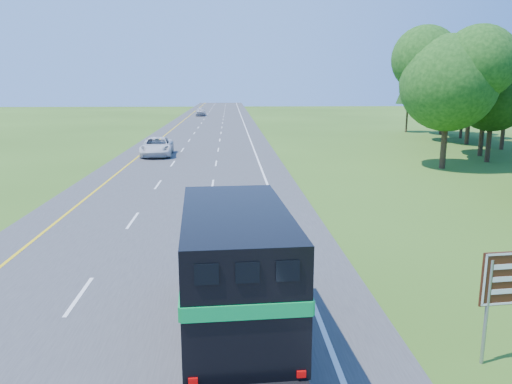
# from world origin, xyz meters

# --- Properties ---
(road) EXTENTS (15.00, 260.00, 0.04)m
(road) POSITION_xyz_m (0.00, 50.00, 0.02)
(road) COLOR #38383A
(road) RESTS_ON ground
(lane_markings) EXTENTS (11.15, 260.00, 0.01)m
(lane_markings) POSITION_xyz_m (0.00, 50.00, 0.04)
(lane_markings) COLOR yellow
(lane_markings) RESTS_ON road
(horse_truck) EXTENTS (3.02, 8.29, 3.61)m
(horse_truck) POSITION_xyz_m (3.08, 8.29, 1.97)
(horse_truck) COLOR black
(horse_truck) RESTS_ON road
(white_suv) EXTENTS (3.19, 6.28, 1.70)m
(white_suv) POSITION_xyz_m (-3.82, 43.04, 0.89)
(white_suv) COLOR silver
(white_suv) RESTS_ON road
(far_car) EXTENTS (2.50, 5.40, 1.79)m
(far_car) POSITION_xyz_m (-3.11, 103.38, 0.94)
(far_car) COLOR #ACADB3
(far_car) RESTS_ON road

